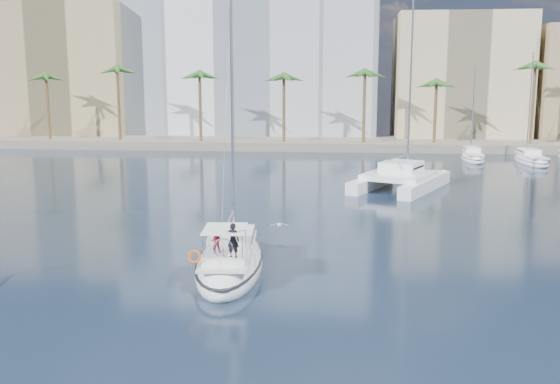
# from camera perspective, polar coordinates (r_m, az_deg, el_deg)

# --- Properties ---
(ground) EXTENTS (160.00, 160.00, 0.00)m
(ground) POSITION_cam_1_polar(r_m,az_deg,el_deg) (34.12, -0.48, -6.50)
(ground) COLOR black
(ground) RESTS_ON ground
(quay) EXTENTS (120.00, 14.00, 1.20)m
(quay) POSITION_cam_1_polar(r_m,az_deg,el_deg) (94.03, 3.41, 4.49)
(quay) COLOR gray
(quay) RESTS_ON ground
(building_modern) EXTENTS (42.00, 16.00, 28.00)m
(building_modern) POSITION_cam_1_polar(r_m,az_deg,el_deg) (106.73, -2.87, 12.36)
(building_modern) COLOR white
(building_modern) RESTS_ON ground
(building_tan_left) EXTENTS (22.00, 14.00, 22.00)m
(building_tan_left) POSITION_cam_1_polar(r_m,az_deg,el_deg) (111.23, -18.90, 10.20)
(building_tan_left) COLOR tan
(building_tan_left) RESTS_ON ground
(building_beige) EXTENTS (20.00, 14.00, 20.00)m
(building_beige) POSITION_cam_1_polar(r_m,az_deg,el_deg) (104.19, 16.03, 9.84)
(building_beige) COLOR #C8BA8F
(building_beige) RESTS_ON ground
(palm_left) EXTENTS (3.60, 3.60, 12.30)m
(palm_left) POSITION_cam_1_polar(r_m,az_deg,el_deg) (97.03, -17.44, 9.95)
(palm_left) COLOR brown
(palm_left) RESTS_ON ground
(palm_centre) EXTENTS (3.60, 3.60, 12.30)m
(palm_centre) POSITION_cam_1_polar(r_m,az_deg,el_deg) (89.59, 3.38, 10.41)
(palm_centre) COLOR brown
(palm_centre) RESTS_ON ground
(main_sloop) EXTENTS (4.24, 10.92, 15.87)m
(main_sloop) POSITION_cam_1_polar(r_m,az_deg,el_deg) (32.84, -4.58, -6.27)
(main_sloop) COLOR white
(main_sloop) RESTS_ON ground
(catamaran) EXTENTS (10.30, 13.21, 17.26)m
(catamaran) POSITION_cam_1_polar(r_m,az_deg,el_deg) (58.29, 10.95, 1.42)
(catamaran) COLOR white
(catamaran) RESTS_ON ground
(seagull) EXTENTS (1.19, 0.51, 0.22)m
(seagull) POSITION_cam_1_polar(r_m,az_deg,el_deg) (39.81, -0.05, -3.01)
(seagull) COLOR silver
(seagull) RESTS_ON ground
(moored_yacht_a) EXTENTS (3.37, 9.52, 11.90)m
(moored_yacht_a) POSITION_cam_1_polar(r_m,az_deg,el_deg) (81.81, 17.18, 2.79)
(moored_yacht_a) COLOR white
(moored_yacht_a) RESTS_ON ground
(moored_yacht_b) EXTENTS (3.32, 10.83, 13.72)m
(moored_yacht_b) POSITION_cam_1_polar(r_m,az_deg,el_deg) (81.46, 21.95, 2.48)
(moored_yacht_b) COLOR white
(moored_yacht_b) RESTS_ON ground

